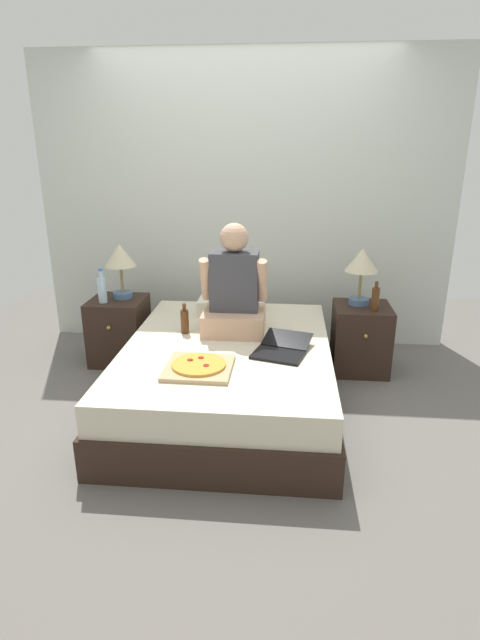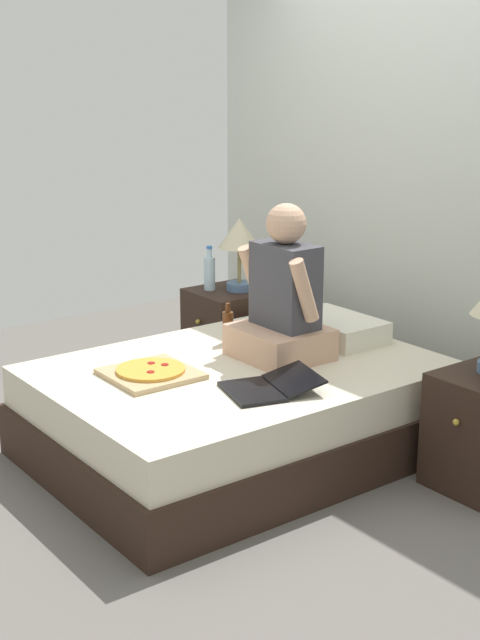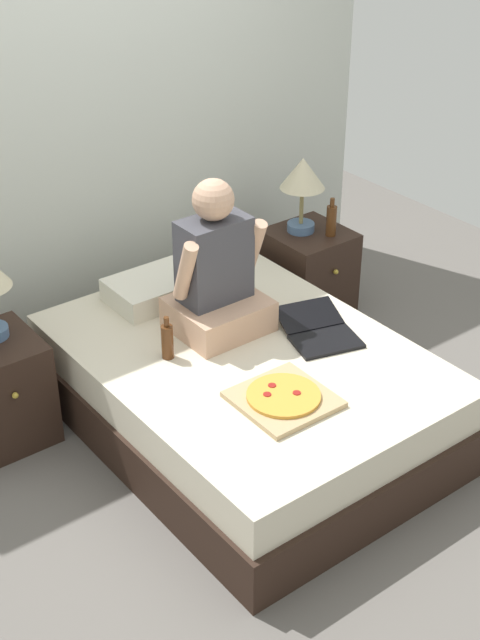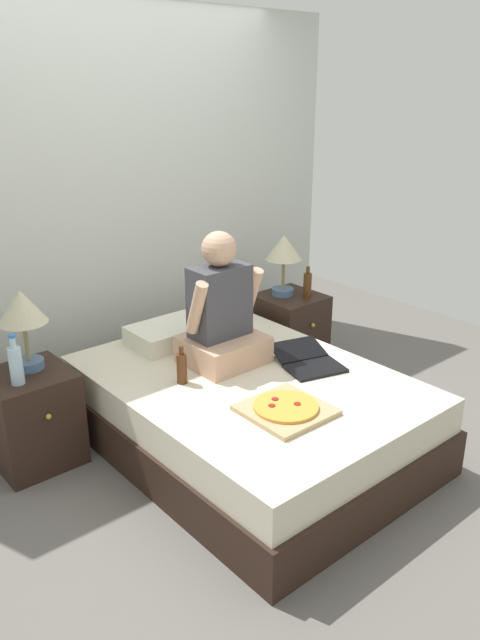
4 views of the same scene
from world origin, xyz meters
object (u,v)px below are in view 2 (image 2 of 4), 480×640
laptop (266,387)px  bed (239,410)px  nightstand_left (229,332)px  water_bottle (210,272)px  pizza_box (151,373)px  person_seated (283,302)px  lamp_on_left_nightstand (239,238)px  beer_bottle_on_bed (228,327)px

laptop → bed: bearing=161.7°
bed → laptop: (0.37, -0.12, 0.25)m
bed → nightstand_left: (-1.00, 0.68, 0.05)m
water_bottle → pizza_box: (0.96, -1.01, -0.18)m
bed → laptop: laptop is taller
laptop → pizza_box: (-0.49, -0.31, -0.00)m
bed → person_seated: 0.58m
lamp_on_left_nightstand → nightstand_left: bearing=-128.6°
beer_bottle_on_bed → lamp_on_left_nightstand: bearing=138.9°
lamp_on_left_nightstand → water_bottle: lamp_on_left_nightstand is taller
person_seated → pizza_box: person_seated is taller
lamp_on_left_nightstand → pizza_box: (0.84, -1.15, -0.39)m
bed → person_seated: (0.02, 0.26, 0.52)m
person_seated → beer_bottle_on_bed: size_ratio=3.55×
bed → beer_bottle_on_bed: beer_bottle_on_bed is taller
bed → beer_bottle_on_bed: size_ratio=8.80×
water_bottle → pizza_box: 1.40m
laptop → water_bottle: bearing=154.0°
pizza_box → beer_bottle_on_bed: 0.64m
pizza_box → bed: bearing=73.9°
lamp_on_left_nightstand → pizza_box: 1.48m
water_bottle → pizza_box: size_ratio=0.68×
person_seated → beer_bottle_on_bed: (-0.35, -0.08, -0.20)m
lamp_on_left_nightstand → person_seated: (0.98, -0.46, -0.12)m
lamp_on_left_nightstand → pizza_box: bearing=-54.1°
laptop → pizza_box: bearing=-147.9°
bed → lamp_on_left_nightstand: lamp_on_left_nightstand is taller
person_seated → pizza_box: bearing=-101.8°
bed → water_bottle: bearing=151.5°
pizza_box → beer_bottle_on_bed: bearing=108.7°
beer_bottle_on_bed → pizza_box: bearing=-71.3°
pizza_box → water_bottle: bearing=133.3°
bed → beer_bottle_on_bed: 0.50m
pizza_box → beer_bottle_on_bed: (-0.21, 0.61, 0.07)m
nightstand_left → pizza_box: size_ratio=1.34×
nightstand_left → laptop: (1.37, -0.80, 0.21)m
person_seated → nightstand_left: bearing=157.9°
lamp_on_left_nightstand → laptop: lamp_on_left_nightstand is taller
bed → pizza_box: bearing=-106.1°
lamp_on_left_nightstand → beer_bottle_on_bed: bearing=-41.1°
water_bottle → laptop: size_ratio=0.57×
person_seated → pizza_box: size_ratio=1.93×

